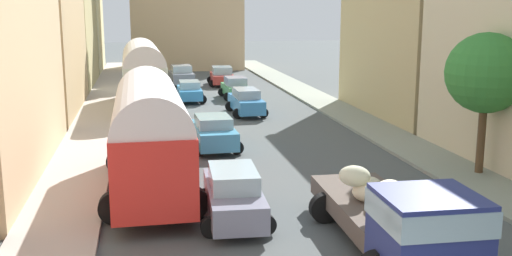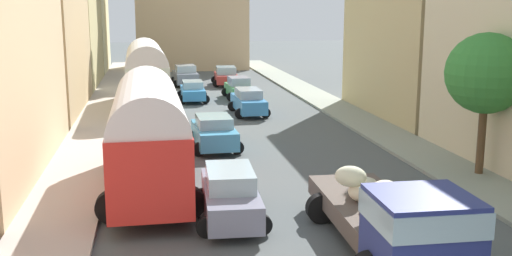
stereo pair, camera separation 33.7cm
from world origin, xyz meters
The scene contains 18 objects.
ground_plane centered at (0.00, 27.00, 0.00)m, with size 154.00×154.00×0.00m, color #4B5152.
sidewalk_left centered at (-7.25, 27.00, 0.07)m, with size 2.50×70.00×0.14m, color #AFA49B.
sidewalk_right centered at (7.25, 27.00, 0.07)m, with size 2.50×70.00×0.14m, color gray.
building_left_3 centered at (-10.69, 42.87, 5.30)m, with size 4.82×11.45×10.55m.
building_left_4 centered at (-11.41, 54.17, 4.37)m, with size 5.81×9.52×8.75m.
building_right_2 centered at (11.06, 25.30, 4.64)m, with size 5.64×11.66×9.23m.
distant_church centered at (0.00, 55.21, 6.65)m, with size 11.19×6.79×18.72m.
parked_bus_0 centered at (-4.46, 12.55, 2.21)m, with size 3.35×9.04×4.01m.
parked_bus_1 centered at (-4.59, 30.56, 2.34)m, with size 3.49×10.01×4.24m.
cargo_truck_0 centered at (1.57, 5.57, 1.21)m, with size 3.19×7.39×2.28m.
car_0 centered at (1.41, 27.27, 0.78)m, with size 2.17×4.34×1.56m.
car_1 centered at (1.77, 33.72, 0.76)m, with size 2.18×3.81×1.52m.
car_2 centered at (1.79, 41.08, 0.77)m, with size 2.46×4.14×1.54m.
car_3 centered at (-2.07, 9.41, 0.80)m, with size 2.28×4.40×1.61m.
car_4 centered at (-1.56, 18.75, 0.78)m, with size 2.37×4.00×1.53m.
car_5 centered at (-1.52, 32.95, 0.72)m, with size 2.13×3.80×1.41m.
car_6 centered at (-1.50, 41.39, 0.84)m, with size 2.47×3.90×1.68m.
roadside_tree_1 centered at (7.90, 12.46, 3.93)m, with size 3.01×3.01×5.46m.
Camera 1 is at (-4.64, -7.79, 6.38)m, focal length 42.19 mm.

